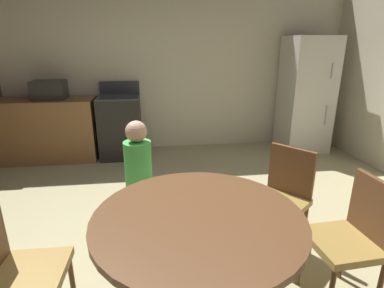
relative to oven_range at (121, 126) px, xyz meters
The scene contains 11 objects.
ground_plane 2.73m from the oven_range, 76.92° to the right, with size 14.00×14.00×0.00m, color tan.
wall_back 1.14m from the oven_range, 33.10° to the left, with size 6.17×0.12×2.70m, color beige.
kitchen_counter 1.26m from the oven_range, behind, with size 1.83×0.60×0.90m, color olive.
oven_range is the anchor object (origin of this frame).
refrigerator 2.90m from the oven_range, ahead, with size 0.68×0.68×1.76m.
microwave 1.10m from the oven_range, behind, with size 0.44×0.32×0.26m, color #2D2B28.
dining_table 3.18m from the oven_range, 76.90° to the right, with size 1.17×1.17×0.76m.
chair_northeast 2.87m from the oven_range, 58.50° to the right, with size 0.56×0.56×0.87m.
chair_east 3.49m from the oven_range, 60.29° to the right, with size 0.42×0.42×0.87m.
chair_west 3.09m from the oven_range, 95.42° to the right, with size 0.41×0.41×0.87m.
person_child 2.26m from the oven_range, 80.84° to the right, with size 0.29×0.29×1.09m.
Camera 1 is at (-0.11, -1.91, 1.66)m, focal length 28.37 mm.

